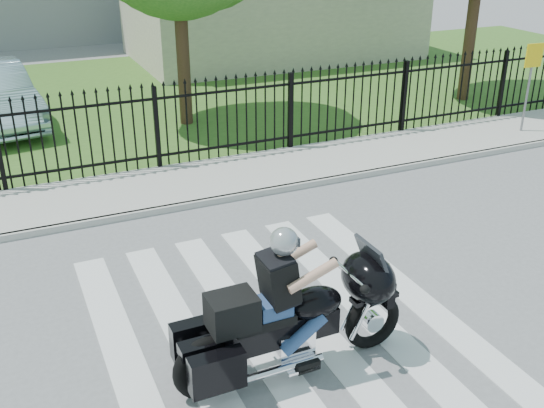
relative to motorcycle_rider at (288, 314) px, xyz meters
name	(u,v)px	position (x,y,z in m)	size (l,w,h in m)	color
ground	(280,326)	(0.29, 0.84, -0.79)	(120.00, 120.00, 0.00)	slate
crosswalk	(280,325)	(0.29, 0.84, -0.78)	(5.00, 5.50, 0.01)	silver
sidewalk	(173,186)	(0.29, 5.84, -0.73)	(40.00, 2.00, 0.12)	#ADAAA3
curb	(189,205)	(0.29, 4.84, -0.73)	(40.00, 0.12, 0.12)	#ADAAA3
grass_strip	(106,101)	(0.29, 12.84, -0.78)	(40.00, 12.00, 0.02)	#375F20
iron_fence	(157,130)	(0.29, 6.84, 0.12)	(26.00, 0.04, 1.80)	black
building_low	(272,8)	(7.29, 16.84, 0.96)	(10.00, 6.00, 3.50)	beige
motorcycle_rider	(288,314)	(0.00, 0.00, 0.00)	(2.90, 0.86, 1.92)	black
traffic_sign	(532,69)	(8.92, 5.61, 0.83)	(0.46, 0.08, 2.09)	slate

